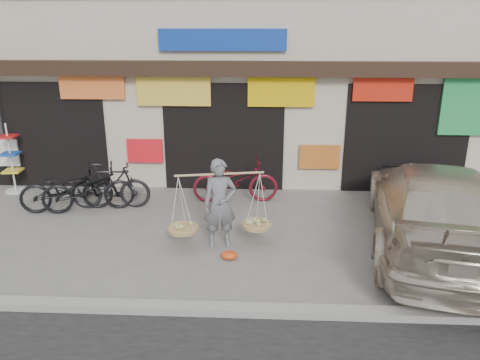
{
  "coord_description": "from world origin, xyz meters",
  "views": [
    {
      "loc": [
        0.96,
        -7.9,
        4.06
      ],
      "look_at": [
        0.53,
        0.9,
        1.1
      ],
      "focal_mm": 35.0,
      "sensor_mm": 36.0,
      "label": 1
    }
  ],
  "objects_px": {
    "street_vendor": "(220,207)",
    "suv": "(435,207)",
    "bike_0": "(88,189)",
    "bike_1": "(110,186)",
    "bike_3": "(66,188)",
    "display_rack": "(12,165)",
    "bike_2": "(235,180)"
  },
  "relations": [
    {
      "from": "bike_2",
      "to": "display_rack",
      "type": "distance_m",
      "value": 5.64
    },
    {
      "from": "bike_0",
      "to": "street_vendor",
      "type": "bearing_deg",
      "value": -134.01
    },
    {
      "from": "bike_2",
      "to": "bike_3",
      "type": "xyz_separation_m",
      "value": [
        -3.78,
        -0.75,
        0.0
      ]
    },
    {
      "from": "bike_0",
      "to": "bike_3",
      "type": "bearing_deg",
      "value": 73.22
    },
    {
      "from": "bike_2",
      "to": "suv",
      "type": "xyz_separation_m",
      "value": [
        3.87,
        -2.19,
        0.28
      ]
    },
    {
      "from": "bike_3",
      "to": "suv",
      "type": "xyz_separation_m",
      "value": [
        7.64,
        -1.44,
        0.28
      ]
    },
    {
      "from": "street_vendor",
      "to": "bike_2",
      "type": "distance_m",
      "value": 2.38
    },
    {
      "from": "display_rack",
      "to": "bike_0",
      "type": "bearing_deg",
      "value": -26.56
    },
    {
      "from": "display_rack",
      "to": "suv",
      "type": "bearing_deg",
      "value": -15.41
    },
    {
      "from": "street_vendor",
      "to": "bike_0",
      "type": "xyz_separation_m",
      "value": [
        -3.13,
        1.61,
        -0.26
      ]
    },
    {
      "from": "bike_0",
      "to": "bike_1",
      "type": "relative_size",
      "value": 1.12
    },
    {
      "from": "bike_2",
      "to": "display_rack",
      "type": "bearing_deg",
      "value": 80.9
    },
    {
      "from": "bike_3",
      "to": "suv",
      "type": "relative_size",
      "value": 0.34
    },
    {
      "from": "street_vendor",
      "to": "suv",
      "type": "relative_size",
      "value": 0.33
    },
    {
      "from": "bike_3",
      "to": "bike_1",
      "type": "bearing_deg",
      "value": -95.58
    },
    {
      "from": "suv",
      "to": "display_rack",
      "type": "relative_size",
      "value": 3.36
    },
    {
      "from": "bike_0",
      "to": "suv",
      "type": "height_order",
      "value": "suv"
    },
    {
      "from": "bike_0",
      "to": "bike_2",
      "type": "relative_size",
      "value": 1.01
    },
    {
      "from": "display_rack",
      "to": "bike_3",
      "type": "bearing_deg",
      "value": -32.43
    },
    {
      "from": "street_vendor",
      "to": "bike_2",
      "type": "height_order",
      "value": "street_vendor"
    },
    {
      "from": "bike_0",
      "to": "display_rack",
      "type": "height_order",
      "value": "display_rack"
    },
    {
      "from": "bike_3",
      "to": "bike_2",
      "type": "bearing_deg",
      "value": -95.52
    },
    {
      "from": "bike_2",
      "to": "suv",
      "type": "bearing_deg",
      "value": -124.36
    },
    {
      "from": "bike_2",
      "to": "bike_3",
      "type": "bearing_deg",
      "value": 96.46
    },
    {
      "from": "bike_2",
      "to": "bike_3",
      "type": "height_order",
      "value": "bike_3"
    },
    {
      "from": "bike_1",
      "to": "bike_0",
      "type": "bearing_deg",
      "value": 107.05
    },
    {
      "from": "bike_3",
      "to": "display_rack",
      "type": "relative_size",
      "value": 1.15
    },
    {
      "from": "bike_3",
      "to": "display_rack",
      "type": "bearing_deg",
      "value": 40.79
    },
    {
      "from": "bike_3",
      "to": "suv",
      "type": "height_order",
      "value": "suv"
    },
    {
      "from": "bike_3",
      "to": "bike_0",
      "type": "bearing_deg",
      "value": -106.78
    },
    {
      "from": "street_vendor",
      "to": "suv",
      "type": "bearing_deg",
      "value": -8.13
    },
    {
      "from": "suv",
      "to": "bike_3",
      "type": "bearing_deg",
      "value": 0.72
    }
  ]
}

